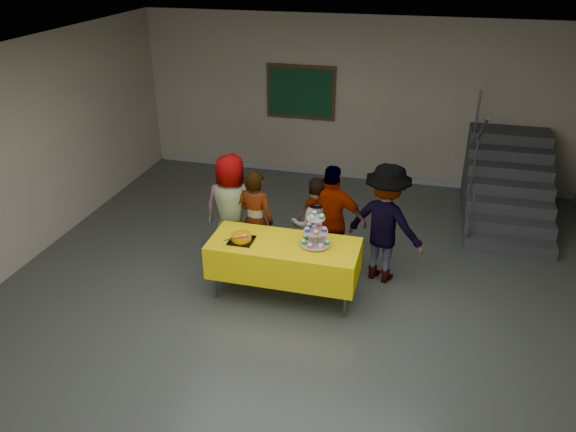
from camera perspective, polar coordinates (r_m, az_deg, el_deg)
name	(u,v)px	position (r m, az deg, el deg)	size (l,w,h in m)	color
room_shell	(285,166)	(5.64, -0.29, 5.08)	(10.00, 10.04, 3.02)	#4C514C
bake_table	(284,258)	(7.10, -0.41, -4.27)	(1.88, 0.78, 0.77)	#595960
cupcake_stand	(316,233)	(6.88, 2.82, -1.78)	(0.38, 0.38, 0.44)	silver
bear_cake	(241,237)	(7.04, -4.75, -2.12)	(0.32, 0.36, 0.12)	black
schoolchild_a	(231,209)	(7.81, -5.77, 0.66)	(0.78, 0.51, 1.60)	slate
schoolchild_b	(255,221)	(7.63, -3.35, -0.49)	(0.53, 0.35, 1.46)	slate
schoolchild_c	(315,225)	(7.62, 2.75, -0.87)	(0.67, 0.52, 1.37)	slate
schoolchild_d	(332,221)	(7.50, 4.49, -0.54)	(0.92, 0.38, 1.57)	slate
schoolchild_e	(385,224)	(7.45, 9.85, -0.76)	(1.06, 0.61, 1.65)	slate
staircase	(506,185)	(10.00, 21.24, 2.94)	(1.30, 2.40, 2.04)	#424447
noticeboard	(301,92)	(10.62, 1.30, 12.45)	(1.30, 0.05, 1.00)	#472B16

